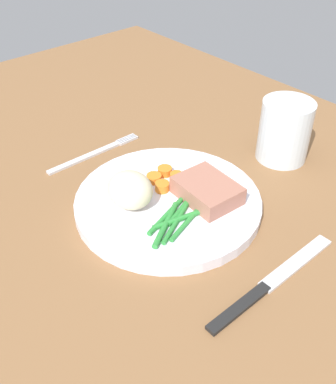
% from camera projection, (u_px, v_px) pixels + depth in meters
% --- Properties ---
extents(dining_table, '(1.20, 0.90, 0.02)m').
position_uv_depth(dining_table, '(147.00, 204.00, 0.64)').
color(dining_table, brown).
rests_on(dining_table, ground).
extents(dinner_plate, '(0.25, 0.25, 0.02)m').
position_uv_depth(dinner_plate, '(168.00, 203.00, 0.61)').
color(dinner_plate, white).
rests_on(dinner_plate, dining_table).
extents(meat_portion, '(0.09, 0.07, 0.02)m').
position_uv_depth(meat_portion, '(207.00, 190.00, 0.60)').
color(meat_portion, '#A86B56').
rests_on(meat_portion, dinner_plate).
extents(mashed_potatoes, '(0.06, 0.06, 0.05)m').
position_uv_depth(mashed_potatoes, '(130.00, 190.00, 0.58)').
color(mashed_potatoes, beige).
rests_on(mashed_potatoes, dinner_plate).
extents(carrot_slices, '(0.05, 0.05, 0.01)m').
position_uv_depth(carrot_slices, '(164.00, 178.00, 0.63)').
color(carrot_slices, orange).
rests_on(carrot_slices, dinner_plate).
extents(green_beans, '(0.06, 0.10, 0.01)m').
position_uv_depth(green_beans, '(175.00, 219.00, 0.57)').
color(green_beans, '#2D8C38').
rests_on(green_beans, dinner_plate).
extents(fork, '(0.01, 0.17, 0.00)m').
position_uv_depth(fork, '(94.00, 154.00, 0.72)').
color(fork, silver).
rests_on(fork, dining_table).
extents(knife, '(0.02, 0.20, 0.01)m').
position_uv_depth(knife, '(270.00, 283.00, 0.51)').
color(knife, black).
rests_on(knife, dining_table).
extents(water_glass, '(0.08, 0.08, 0.09)m').
position_uv_depth(water_glass, '(284.00, 135.00, 0.69)').
color(water_glass, silver).
rests_on(water_glass, dining_table).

